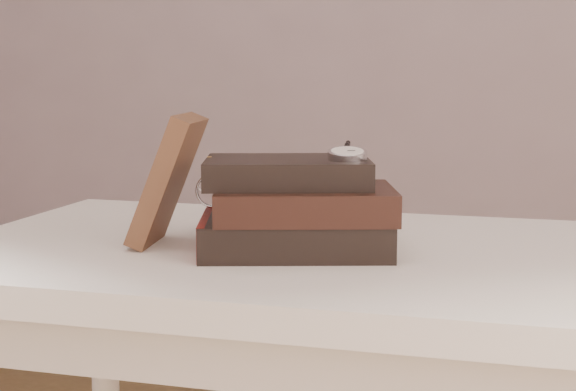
# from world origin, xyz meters

# --- Properties ---
(table) EXTENTS (1.00, 0.60, 0.75)m
(table) POSITION_xyz_m (0.00, 0.35, 0.66)
(table) COLOR white
(table) RESTS_ON ground
(book_stack) EXTENTS (0.29, 0.23, 0.12)m
(book_stack) POSITION_xyz_m (-0.01, 0.31, 0.81)
(book_stack) COLOR black
(book_stack) RESTS_ON table
(journal) EXTENTS (0.11, 0.13, 0.18)m
(journal) POSITION_xyz_m (-0.19, 0.31, 0.84)
(journal) COLOR #432819
(journal) RESTS_ON table
(pocket_watch) EXTENTS (0.06, 0.16, 0.02)m
(pocket_watch) POSITION_xyz_m (0.06, 0.32, 0.88)
(pocket_watch) COLOR silver
(pocket_watch) RESTS_ON book_stack
(eyeglasses) EXTENTS (0.13, 0.14, 0.05)m
(eyeglasses) POSITION_xyz_m (-0.12, 0.37, 0.82)
(eyeglasses) COLOR silver
(eyeglasses) RESTS_ON book_stack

